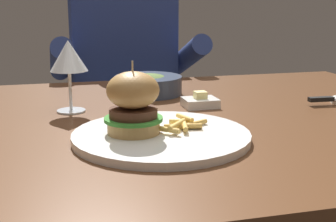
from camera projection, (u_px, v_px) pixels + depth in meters
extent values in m
cube|color=#56331C|center=(169.00, 126.00, 0.98)|extent=(1.35, 0.94, 0.04)
cylinder|color=#56331C|center=(311.00, 187.00, 1.61)|extent=(0.06, 0.06, 0.70)
cylinder|color=white|center=(161.00, 136.00, 0.82)|extent=(0.31, 0.31, 0.01)
cylinder|color=tan|center=(134.00, 127.00, 0.81)|extent=(0.09, 0.09, 0.02)
cylinder|color=#38842D|center=(133.00, 119.00, 0.81)|extent=(0.10, 0.10, 0.01)
cylinder|color=#4C2D1E|center=(133.00, 113.00, 0.81)|extent=(0.08, 0.08, 0.02)
ellipsoid|color=#A97A41|center=(133.00, 90.00, 0.80)|extent=(0.09, 0.09, 0.06)
cylinder|color=#CCB78C|center=(133.00, 76.00, 0.79)|extent=(0.00, 0.00, 0.05)
cylinder|color=#EABC5B|center=(183.00, 127.00, 0.84)|extent=(0.07, 0.01, 0.01)
cylinder|color=gold|center=(183.00, 126.00, 0.83)|extent=(0.07, 0.02, 0.01)
cylinder|color=gold|center=(195.00, 124.00, 0.85)|extent=(0.05, 0.03, 0.01)
cylinder|color=#E0B251|center=(182.00, 122.00, 0.86)|extent=(0.05, 0.02, 0.01)
cylinder|color=#E0B251|center=(184.00, 125.00, 0.83)|extent=(0.02, 0.07, 0.01)
cylinder|color=#E0B251|center=(177.00, 125.00, 0.82)|extent=(0.05, 0.05, 0.01)
cylinder|color=#EABC5B|center=(185.00, 118.00, 0.86)|extent=(0.02, 0.05, 0.01)
cylinder|color=#EABC5B|center=(167.00, 129.00, 0.81)|extent=(0.04, 0.04, 0.01)
cylinder|color=silver|center=(71.00, 111.00, 1.02)|extent=(0.06, 0.06, 0.00)
cylinder|color=silver|center=(70.00, 91.00, 1.01)|extent=(0.01, 0.01, 0.09)
cone|color=silver|center=(68.00, 56.00, 0.99)|extent=(0.08, 0.08, 0.07)
cube|color=black|center=(321.00, 99.00, 1.08)|extent=(0.06, 0.02, 0.01)
cube|color=white|center=(200.00, 103.00, 1.07)|extent=(0.08, 0.06, 0.02)
cube|color=#F4E58C|center=(200.00, 95.00, 1.06)|extent=(0.03, 0.03, 0.02)
cylinder|color=#2D384C|center=(148.00, 85.00, 1.20)|extent=(0.17, 0.17, 0.05)
ellipsoid|color=#4C662D|center=(148.00, 79.00, 1.20)|extent=(0.10, 0.10, 0.02)
cube|color=#282833|center=(126.00, 197.00, 1.81)|extent=(0.30, 0.22, 0.46)
cube|color=navy|center=(123.00, 72.00, 1.69)|extent=(0.36, 0.20, 0.52)
cylinder|color=navy|center=(61.00, 60.00, 1.55)|extent=(0.07, 0.34, 0.18)
cylinder|color=navy|center=(188.00, 56.00, 1.66)|extent=(0.07, 0.34, 0.18)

